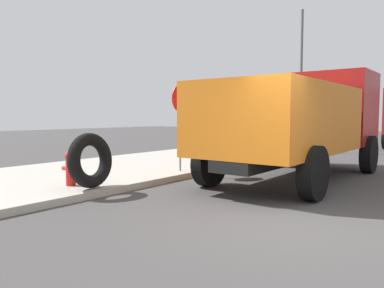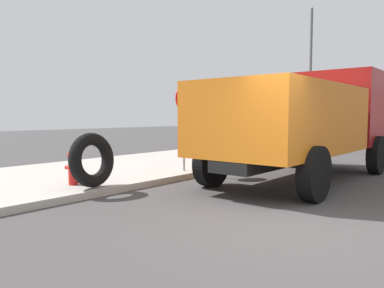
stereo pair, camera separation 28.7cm
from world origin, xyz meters
The scene contains 7 objects.
ground_plane centered at (0.00, 0.00, 0.00)m, with size 80.00×80.00×0.00m, color #423F3F.
sidewalk_curb centered at (0.00, 6.50, 0.07)m, with size 36.00×5.00×0.15m, color #ADA89E.
fire_hydrant centered at (-0.66, 4.92, 0.56)m, with size 0.24×0.55×0.77m.
loose_tire centered at (-0.59, 4.33, 0.74)m, with size 1.16×1.16×0.27m, color black.
stop_sign centered at (2.52, 4.41, 1.80)m, with size 0.76×0.08×2.38m.
dump_truck_orange centered at (4.26, 1.67, 1.61)m, with size 7.00×2.81×3.00m.
street_light_pole centered at (11.16, 4.41, 3.30)m, with size 0.12×0.12×6.29m, color #595B5E.
Camera 2 is at (-5.33, -2.37, 1.67)m, focal length 35.16 mm.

